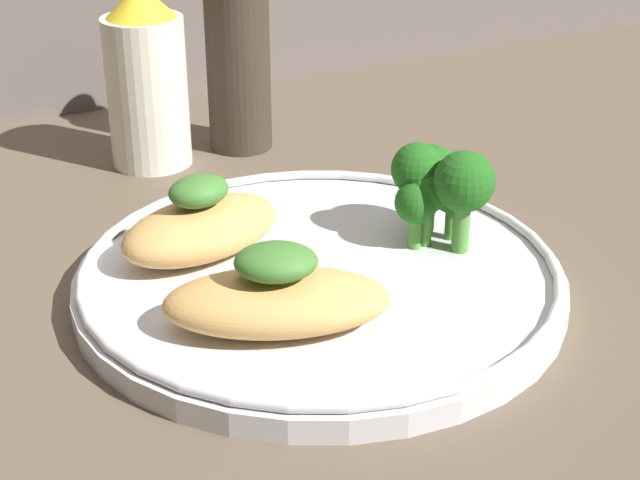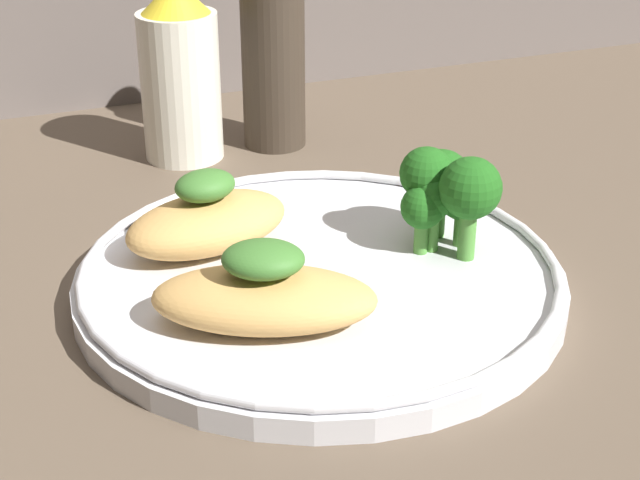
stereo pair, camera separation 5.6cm
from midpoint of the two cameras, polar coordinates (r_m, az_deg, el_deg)
The scene contains 7 objects.
ground_plane at distance 57.47cm, azimuth -2.77°, elevation -3.54°, with size 180.00×180.00×1.00cm, color brown.
plate at distance 56.74cm, azimuth -2.81°, elevation -2.24°, with size 28.31×28.31×2.00cm.
grilled_meat_front at distance 50.62cm, azimuth -5.69°, elevation -3.43°, with size 13.14×10.01×4.69cm.
grilled_meat_middle at distance 58.42cm, azimuth -9.67°, elevation 0.75°, with size 11.28×7.98×4.96cm.
broccoli_bunch at distance 58.52cm, azimuth 4.17°, elevation 3.24°, with size 5.35×6.95×6.34cm.
sauce_bottle at distance 74.53cm, azimuth -12.21°, elevation 9.04°, with size 5.99×5.99×13.64cm.
pepper_grinder at distance 76.44cm, azimuth -6.92°, elevation 10.67°, with size 4.92×4.92×16.70cm.
Camera 1 is at (-23.21, -43.94, 28.50)cm, focal length 55.00 mm.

